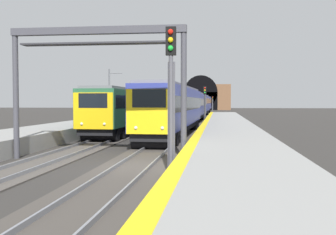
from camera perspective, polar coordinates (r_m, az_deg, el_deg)
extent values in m
plane|color=#302D2B|center=(17.67, -4.67, -7.05)|extent=(320.00, 320.00, 0.00)
cube|color=gray|center=(17.25, 9.54, -5.70)|extent=(112.00, 4.38, 0.95)
cube|color=yellow|center=(17.21, 3.07, -4.07)|extent=(112.00, 0.50, 0.01)
cube|color=#423D38|center=(17.66, -4.68, -6.95)|extent=(160.00, 3.14, 0.06)
cube|color=gray|center=(17.80, -6.95, -6.55)|extent=(160.00, 0.07, 0.15)
cube|color=gray|center=(17.51, -2.36, -6.68)|extent=(160.00, 0.07, 0.15)
cube|color=#4C4742|center=(19.10, -18.24, -6.36)|extent=(160.00, 2.71, 0.06)
cube|color=gray|center=(19.40, -20.17, -5.94)|extent=(160.00, 0.07, 0.15)
cube|color=gray|center=(18.79, -16.25, -6.15)|extent=(160.00, 0.07, 0.15)
cube|color=navy|center=(33.10, 0.90, 1.57)|extent=(20.89, 3.30, 2.86)
cube|color=black|center=(33.10, 0.90, 1.98)|extent=(20.05, 3.31, 0.99)
cube|color=slate|center=(33.12, 0.90, 4.21)|extent=(20.25, 2.88, 0.20)
cube|color=black|center=(33.16, 0.90, -1.24)|extent=(20.46, 2.96, 0.54)
cylinder|color=black|center=(24.07, -2.08, -3.39)|extent=(1.04, 2.54, 0.98)
cylinder|color=black|center=(25.83, -1.33, -3.00)|extent=(1.04, 2.54, 0.98)
cylinder|color=black|center=(40.58, 2.32, -1.08)|extent=(1.04, 2.54, 0.98)
cylinder|color=black|center=(42.36, 2.59, -0.94)|extent=(1.04, 2.54, 0.98)
cube|color=yellow|center=(22.79, -2.64, 0.83)|extent=(0.19, 2.63, 2.52)
cube|color=black|center=(22.74, -2.66, 2.68)|extent=(0.09, 1.92, 1.03)
sphere|color=#F2EACC|center=(22.64, -0.79, -1.49)|extent=(0.20, 0.20, 0.20)
sphere|color=#F2EACC|center=(22.93, -4.50, -1.44)|extent=(0.20, 0.20, 0.20)
cube|color=navy|center=(54.50, 3.33, 1.84)|extent=(20.89, 3.30, 2.86)
cube|color=black|center=(54.49, 3.33, 2.16)|extent=(20.05, 3.31, 0.91)
cube|color=slate|center=(54.51, 3.33, 3.44)|extent=(20.25, 2.88, 0.20)
cube|color=black|center=(54.53, 3.33, 0.13)|extent=(20.46, 2.96, 0.54)
cylinder|color=black|center=(45.16, 2.22, -0.74)|extent=(1.04, 2.54, 0.98)
cylinder|color=black|center=(46.95, 2.46, -0.63)|extent=(1.04, 2.54, 0.98)
cylinder|color=black|center=(62.15, 3.98, 0.08)|extent=(1.04, 2.54, 0.98)
cylinder|color=black|center=(63.94, 4.11, 0.14)|extent=(1.04, 2.54, 0.98)
cube|color=navy|center=(75.94, 4.39, 1.95)|extent=(20.89, 3.30, 2.86)
cube|color=black|center=(75.93, 4.39, 2.33)|extent=(20.05, 3.31, 0.97)
cube|color=slate|center=(75.94, 4.39, 3.11)|extent=(20.25, 2.88, 0.20)
cube|color=black|center=(75.96, 4.38, 0.73)|extent=(20.46, 2.96, 0.54)
cylinder|color=black|center=(66.65, 3.79, 0.22)|extent=(1.04, 2.54, 0.98)
cylinder|color=black|center=(68.44, 3.91, 0.28)|extent=(1.04, 2.54, 0.98)
cylinder|color=black|center=(83.51, 4.77, 0.63)|extent=(1.04, 2.54, 0.98)
cylinder|color=black|center=(85.30, 4.85, 0.67)|extent=(1.04, 2.54, 0.98)
cube|color=navy|center=(97.39, 4.98, 2.02)|extent=(20.89, 3.30, 2.86)
cube|color=black|center=(97.39, 4.98, 2.29)|extent=(20.05, 3.31, 0.99)
cube|color=slate|center=(97.40, 4.98, 2.92)|extent=(20.25, 2.88, 0.20)
cube|color=black|center=(97.41, 4.98, 1.07)|extent=(20.46, 2.96, 0.54)
cylinder|color=black|center=(88.12, 4.59, 0.72)|extent=(1.04, 2.54, 0.98)
cylinder|color=black|center=(89.92, 4.67, 0.75)|extent=(1.04, 2.54, 0.98)
cylinder|color=black|center=(104.92, 5.24, 0.96)|extent=(1.04, 2.54, 0.98)
cylinder|color=black|center=(106.72, 5.30, 0.98)|extent=(1.04, 2.54, 0.98)
cube|color=#235638|center=(36.30, -5.83, 1.48)|extent=(18.18, 3.16, 2.71)
cube|color=black|center=(36.30, -5.84, 2.22)|extent=(17.45, 3.17, 0.89)
cube|color=slate|center=(36.31, -5.84, 3.78)|extent=(17.63, 2.72, 0.20)
cube|color=black|center=(36.35, -5.82, -0.97)|extent=(17.81, 2.81, 0.53)
cylinder|color=black|center=(29.08, -9.42, -2.46)|extent=(1.00, 2.62, 0.96)
cylinder|color=black|center=(30.80, -8.41, -2.19)|extent=(1.00, 2.62, 0.96)
cylinder|color=black|center=(42.01, -3.92, -0.98)|extent=(1.00, 2.62, 0.96)
cylinder|color=black|center=(43.77, -3.43, -0.85)|extent=(1.00, 2.62, 0.96)
cube|color=#E5B20F|center=(27.55, -10.39, 0.92)|extent=(0.17, 2.72, 2.44)
cube|color=black|center=(27.50, -10.43, 2.33)|extent=(0.08, 1.98, 0.98)
sphere|color=#F2EACC|center=(27.29, -8.87, -0.91)|extent=(0.20, 0.20, 0.20)
sphere|color=#F2EACC|center=(27.79, -11.94, -0.88)|extent=(0.20, 0.20, 0.20)
cube|color=#235638|center=(54.68, -1.45, 1.75)|extent=(18.18, 3.16, 2.71)
cube|color=black|center=(54.67, -1.45, 2.01)|extent=(17.45, 3.17, 0.82)
cube|color=slate|center=(54.68, -1.46, 3.28)|extent=(17.63, 2.72, 0.20)
cube|color=black|center=(54.71, -1.45, 0.13)|extent=(17.81, 2.81, 0.53)
cylinder|color=black|center=(46.82, -3.08, -0.65)|extent=(1.00, 2.62, 0.96)
cylinder|color=black|center=(48.59, -2.67, -0.54)|extent=(1.00, 2.62, 0.96)
cylinder|color=black|center=(60.88, -0.48, 0.03)|extent=(1.00, 2.62, 0.96)
cylinder|color=black|center=(62.66, -0.23, 0.09)|extent=(1.00, 2.62, 0.96)
cube|color=#235638|center=(73.21, 0.72, 1.88)|extent=(18.18, 3.16, 2.71)
cube|color=black|center=(73.21, 0.72, 2.18)|extent=(17.45, 3.17, 0.94)
cube|color=slate|center=(73.21, 0.72, 3.02)|extent=(17.63, 2.72, 0.20)
cube|color=black|center=(73.24, 0.71, 0.67)|extent=(17.81, 2.81, 0.53)
cylinder|color=black|center=(65.24, -0.20, 0.18)|extent=(1.00, 2.62, 0.96)
cylinder|color=black|center=(67.02, 0.02, 0.23)|extent=(1.00, 2.62, 0.96)
cylinder|color=black|center=(79.48, 1.30, 0.55)|extent=(1.00, 2.62, 0.96)
cylinder|color=black|center=(81.27, 1.45, 0.59)|extent=(1.00, 2.62, 0.96)
cube|color=black|center=(54.69, -1.46, 3.85)|extent=(1.33, 1.72, 0.90)
cylinder|color=#4C4C54|center=(15.26, 0.41, 0.12)|extent=(0.16, 0.16, 4.57)
cube|color=black|center=(15.42, 0.41, 10.61)|extent=(0.20, 0.38, 1.05)
cube|color=#4C4C54|center=(15.40, 0.47, 0.14)|extent=(0.04, 0.28, 4.11)
sphere|color=red|center=(15.34, 0.35, 11.88)|extent=(0.20, 0.20, 0.20)
sphere|color=yellow|center=(15.29, 0.35, 10.78)|extent=(0.20, 0.20, 0.20)
sphere|color=green|center=(15.25, 0.35, 9.66)|extent=(0.20, 0.20, 0.20)
cylinder|color=#38383D|center=(52.99, 5.16, 1.19)|extent=(0.16, 0.16, 3.74)
cube|color=black|center=(53.00, 5.17, 3.78)|extent=(0.20, 0.38, 1.05)
cube|color=#38383D|center=(53.13, 5.16, 1.19)|extent=(0.04, 0.28, 3.37)
sphere|color=red|center=(52.88, 5.16, 4.14)|extent=(0.20, 0.20, 0.20)
sphere|color=yellow|center=(52.87, 5.16, 3.81)|extent=(0.20, 0.20, 0.20)
sphere|color=green|center=(52.86, 5.16, 3.49)|extent=(0.20, 0.20, 0.20)
cylinder|color=#4C4C54|center=(120.99, 6.24, 1.75)|extent=(0.16, 0.16, 3.59)
cube|color=black|center=(120.99, 6.24, 2.78)|extent=(0.20, 0.38, 0.75)
cube|color=#4C4C54|center=(121.13, 6.24, 1.75)|extent=(0.04, 0.28, 3.23)
sphere|color=red|center=(120.86, 6.24, 2.86)|extent=(0.20, 0.20, 0.20)
sphere|color=yellow|center=(120.86, 6.24, 2.72)|extent=(0.20, 0.20, 0.20)
cylinder|color=#3F3F47|center=(21.70, -20.45, 2.63)|extent=(0.28, 0.28, 6.10)
cylinder|color=#3F3F47|center=(19.32, 2.20, 2.83)|extent=(0.28, 0.28, 6.10)
cube|color=#3F3F47|center=(20.40, -9.85, 11.87)|extent=(0.36, 8.66, 0.35)
cube|color=#2D2D33|center=(20.30, -9.84, 10.13)|extent=(0.70, 7.54, 0.08)
cube|color=brown|center=(135.39, 4.61, 2.84)|extent=(2.08, 19.54, 8.47)
cube|color=black|center=(134.29, 4.59, 2.30)|extent=(0.12, 10.95, 5.93)
cylinder|color=black|center=(134.33, 4.59, 3.57)|extent=(0.12, 10.95, 10.95)
cylinder|color=#595B60|center=(57.06, -8.18, 3.04)|extent=(0.22, 0.22, 7.31)
cylinder|color=#595B60|center=(56.96, -7.31, 6.13)|extent=(0.08, 1.82, 0.08)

